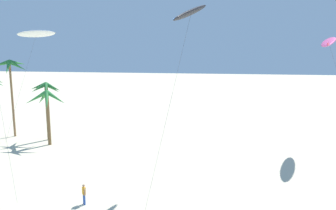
% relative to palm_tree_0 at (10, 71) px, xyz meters
% --- Properties ---
extents(palm_tree_0, '(4.26, 4.17, 10.29)m').
position_rel_palm_tree_0_xyz_m(palm_tree_0, '(0.00, 0.00, 0.00)').
color(palm_tree_0, olive).
rests_on(palm_tree_0, ground).
extents(palm_tree_2, '(4.11, 3.79, 7.54)m').
position_rel_palm_tree_0_xyz_m(palm_tree_2, '(5.40, -1.01, -2.70)').
color(palm_tree_2, brown).
rests_on(palm_tree_2, ground).
extents(palm_tree_3, '(5.05, 4.67, 6.81)m').
position_rel_palm_tree_0_xyz_m(palm_tree_3, '(6.60, -3.09, -3.42)').
color(palm_tree_3, brown).
rests_on(palm_tree_3, ground).
extents(flying_kite_0, '(3.88, 13.55, 13.44)m').
position_rel_palm_tree_0_xyz_m(flying_kite_0, '(39.01, -0.65, 3.74)').
color(flying_kite_0, '#EA5193').
rests_on(flying_kite_0, ground).
extents(flying_kite_3, '(5.02, 7.17, 14.32)m').
position_rel_palm_tree_0_xyz_m(flying_kite_3, '(2.72, 2.28, 4.88)').
color(flying_kite_3, white).
rests_on(flying_kite_3, ground).
extents(flying_kite_4, '(4.13, 10.44, 16.03)m').
position_rel_palm_tree_0_xyz_m(flying_kite_4, '(24.68, -12.28, 6.02)').
color(flying_kite_4, black).
rests_on(flying_kite_4, ground).
extents(person_near_left, '(0.37, 0.40, 1.64)m').
position_rel_palm_tree_0_xyz_m(person_near_left, '(17.08, -17.89, -7.86)').
color(person_near_left, '#284CA3').
rests_on(person_near_left, ground).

